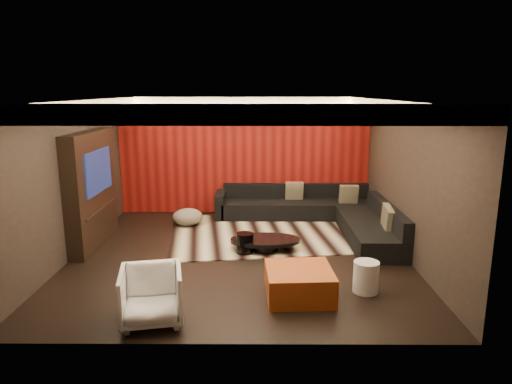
{
  "coord_description": "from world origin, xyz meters",
  "views": [
    {
      "loc": [
        0.35,
        -7.89,
        2.96
      ],
      "look_at": [
        0.3,
        0.6,
        1.05
      ],
      "focal_mm": 32.0,
      "sensor_mm": 36.0,
      "label": 1
    }
  ],
  "objects_px": {
    "orange_ottoman": "(299,283)",
    "sectional_sofa": "(321,214)",
    "white_side_table": "(366,277)",
    "drum_stool": "(245,243)",
    "coffee_table": "(265,244)",
    "armchair": "(151,296)"
  },
  "relations": [
    {
      "from": "white_side_table",
      "to": "coffee_table",
      "type": "bearing_deg",
      "value": 129.72
    },
    {
      "from": "white_side_table",
      "to": "orange_ottoman",
      "type": "distance_m",
      "value": 1.02
    },
    {
      "from": "coffee_table",
      "to": "drum_stool",
      "type": "relative_size",
      "value": 3.5
    },
    {
      "from": "coffee_table",
      "to": "sectional_sofa",
      "type": "xyz_separation_m",
      "value": [
        1.26,
        1.63,
        0.13
      ]
    },
    {
      "from": "white_side_table",
      "to": "sectional_sofa",
      "type": "height_order",
      "value": "sectional_sofa"
    },
    {
      "from": "coffee_table",
      "to": "white_side_table",
      "type": "distance_m",
      "value": 2.31
    },
    {
      "from": "orange_ottoman",
      "to": "white_side_table",
      "type": "bearing_deg",
      "value": 8.97
    },
    {
      "from": "drum_stool",
      "to": "orange_ottoman",
      "type": "distance_m",
      "value": 1.96
    },
    {
      "from": "orange_ottoman",
      "to": "drum_stool",
      "type": "bearing_deg",
      "value": 115.5
    },
    {
      "from": "orange_ottoman",
      "to": "armchair",
      "type": "distance_m",
      "value": 2.12
    },
    {
      "from": "orange_ottoman",
      "to": "sectional_sofa",
      "type": "distance_m",
      "value": 3.65
    },
    {
      "from": "coffee_table",
      "to": "orange_ottoman",
      "type": "distance_m",
      "value": 1.99
    },
    {
      "from": "coffee_table",
      "to": "armchair",
      "type": "distance_m",
      "value": 3.09
    },
    {
      "from": "coffee_table",
      "to": "armchair",
      "type": "height_order",
      "value": "armchair"
    },
    {
      "from": "orange_ottoman",
      "to": "sectional_sofa",
      "type": "relative_size",
      "value": 0.26
    },
    {
      "from": "coffee_table",
      "to": "sectional_sofa",
      "type": "distance_m",
      "value": 2.07
    },
    {
      "from": "drum_stool",
      "to": "armchair",
      "type": "bearing_deg",
      "value": -114.14
    },
    {
      "from": "coffee_table",
      "to": "armchair",
      "type": "xyz_separation_m",
      "value": [
        -1.51,
        -2.68,
        0.23
      ]
    },
    {
      "from": "coffee_table",
      "to": "white_side_table",
      "type": "xyz_separation_m",
      "value": [
        1.47,
        -1.77,
        0.11
      ]
    },
    {
      "from": "drum_stool",
      "to": "sectional_sofa",
      "type": "height_order",
      "value": "sectional_sofa"
    },
    {
      "from": "drum_stool",
      "to": "armchair",
      "type": "relative_size",
      "value": 0.47
    },
    {
      "from": "drum_stool",
      "to": "white_side_table",
      "type": "bearing_deg",
      "value": -41.01
    }
  ]
}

